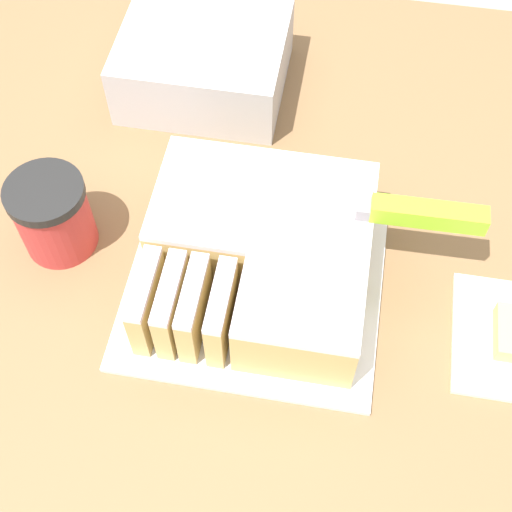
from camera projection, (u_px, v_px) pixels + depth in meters
name	position (u px, v px, depth m)	size (l,w,h in m)	color
ground_plane	(229.00, 510.00, 1.50)	(8.00, 8.00, 0.00)	#9E9384
countertop	(220.00, 442.00, 1.13)	(1.40, 1.10, 0.89)	brown
cake_board	(256.00, 277.00, 0.78)	(0.27, 0.27, 0.01)	silver
cake	(261.00, 253.00, 0.74)	(0.23, 0.23, 0.08)	tan
knife	(401.00, 212.00, 0.71)	(0.30, 0.03, 0.02)	silver
coffee_cup	(53.00, 215.00, 0.77)	(0.08, 0.08, 0.09)	#B23333
storage_box	(204.00, 61.00, 0.91)	(0.20, 0.18, 0.08)	#B2B2B7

